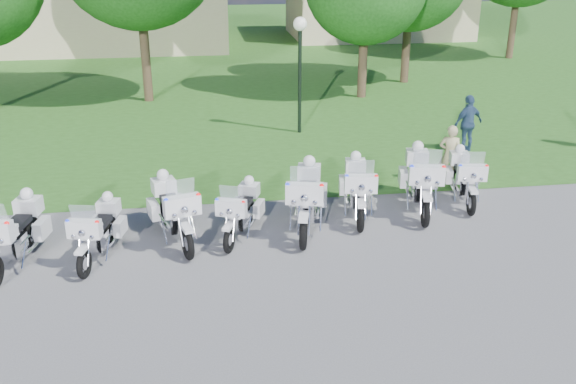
{
  "coord_description": "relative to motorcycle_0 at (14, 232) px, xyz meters",
  "views": [
    {
      "loc": [
        -0.89,
        -11.74,
        6.22
      ],
      "look_at": [
        0.98,
        1.2,
        0.95
      ],
      "focal_mm": 40.0,
      "sensor_mm": 36.0,
      "label": 1
    }
  ],
  "objects": [
    {
      "name": "motorcycle_6",
      "position": [
        8.98,
        1.58,
        0.05
      ],
      "size": [
        1.2,
        2.6,
        1.76
      ],
      "rotation": [
        0.0,
        0.0,
        2.94
      ],
      "color": "black",
      "rests_on": "ground"
    },
    {
      "name": "building_west",
      "position": [
        -1.35,
        27.51,
        1.38
      ],
      "size": [
        14.56,
        8.32,
        4.1
      ],
      "color": "tan",
      "rests_on": "ground"
    },
    {
      "name": "motorcycle_4",
      "position": [
        6.08,
        0.86,
        0.05
      ],
      "size": [
        1.24,
        2.59,
        1.76
      ],
      "rotation": [
        0.0,
        0.0,
        2.91
      ],
      "color": "black",
      "rests_on": "ground"
    },
    {
      "name": "grass_lawn",
      "position": [
        4.65,
        26.51,
        -0.68
      ],
      "size": [
        100.0,
        48.0,
        0.01
      ],
      "primitive_type": "cube",
      "color": "#2D5C1D",
      "rests_on": "ground"
    },
    {
      "name": "ground",
      "position": [
        4.65,
        -0.49,
        -0.68
      ],
      "size": [
        100.0,
        100.0,
        0.0
      ],
      "primitive_type": "plane",
      "color": "#5B5C61",
      "rests_on": "ground"
    },
    {
      "name": "bystander_c",
      "position": [
        11.86,
        5.61,
        0.19
      ],
      "size": [
        1.11,
        0.74,
        1.75
      ],
      "primitive_type": "imported",
      "rotation": [
        0.0,
        0.0,
        3.47
      ],
      "color": "navy",
      "rests_on": "ground"
    },
    {
      "name": "motorcycle_0",
      "position": [
        0.0,
        0.0,
        0.0
      ],
      "size": [
        1.08,
        2.42,
        1.64
      ],
      "rotation": [
        0.0,
        0.0,
        2.95
      ],
      "color": "black",
      "rests_on": "ground"
    },
    {
      "name": "building_east",
      "position": [
        15.65,
        29.51,
        1.38
      ],
      "size": [
        11.44,
        7.28,
        4.1
      ],
      "color": "tan",
      "rests_on": "ground"
    },
    {
      "name": "motorcycle_5",
      "position": [
        7.39,
        1.45,
        -0.01
      ],
      "size": [
        1.03,
        2.39,
        1.61
      ],
      "rotation": [
        0.0,
        0.0,
        2.98
      ],
      "color": "black",
      "rests_on": "ground"
    },
    {
      "name": "motorcycle_7",
      "position": [
        10.22,
        1.89,
        -0.05
      ],
      "size": [
        0.99,
        2.23,
        1.51
      ],
      "rotation": [
        0.0,
        0.0,
        2.96
      ],
      "color": "black",
      "rests_on": "ground"
    },
    {
      "name": "motorcycle_1",
      "position": [
        1.62,
        0.07,
        -0.08
      ],
      "size": [
        1.0,
        2.11,
        1.44
      ],
      "rotation": [
        0.0,
        0.0,
        2.92
      ],
      "color": "black",
      "rests_on": "ground"
    },
    {
      "name": "motorcycle_3",
      "position": [
        4.58,
        0.68,
        -0.09
      ],
      "size": [
        1.17,
        2.01,
        1.42
      ],
      "rotation": [
        0.0,
        0.0,
        2.77
      ],
      "color": "black",
      "rests_on": "ground"
    },
    {
      "name": "bystander_a",
      "position": [
        10.28,
        3.03,
        0.12
      ],
      "size": [
        0.7,
        0.6,
        1.62
      ],
      "primitive_type": "imported",
      "rotation": [
        0.0,
        0.0,
        2.69
      ],
      "color": "tan",
      "rests_on": "ground"
    },
    {
      "name": "lamp_post",
      "position": [
        7.12,
        8.32,
        2.21
      ],
      "size": [
        0.44,
        0.44,
        3.79
      ],
      "color": "black",
      "rests_on": "ground"
    },
    {
      "name": "motorcycle_2",
      "position": [
        3.12,
        0.69,
        0.01
      ],
      "size": [
        1.24,
        2.42,
        1.66
      ],
      "rotation": [
        0.0,
        0.0,
        3.42
      ],
      "color": "black",
      "rests_on": "ground"
    }
  ]
}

